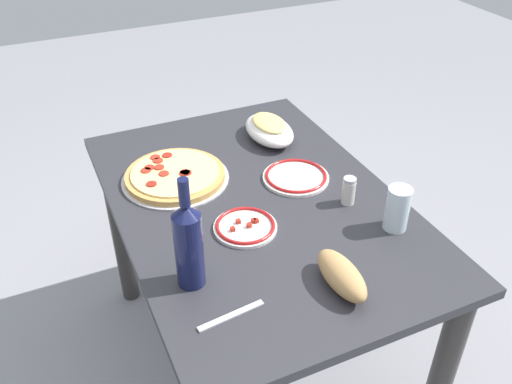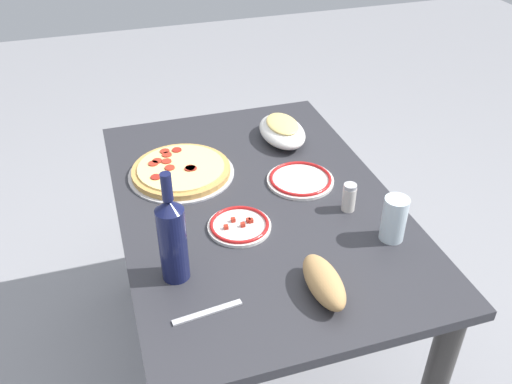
# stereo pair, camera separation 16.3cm
# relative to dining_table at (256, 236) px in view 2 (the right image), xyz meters

# --- Properties ---
(ground_plane) EXTENTS (8.00, 8.00, 0.00)m
(ground_plane) POSITION_rel_dining_table_xyz_m (0.00, 0.00, -0.61)
(ground_plane) COLOR gray
(ground_plane) RESTS_ON ground
(dining_table) EXTENTS (1.19, 0.81, 0.75)m
(dining_table) POSITION_rel_dining_table_xyz_m (0.00, 0.00, 0.00)
(dining_table) COLOR #2D2D33
(dining_table) RESTS_ON ground
(pepperoni_pizza) EXTENTS (0.34, 0.34, 0.03)m
(pepperoni_pizza) POSITION_rel_dining_table_xyz_m (0.21, 0.19, 0.15)
(pepperoni_pizza) COLOR #B7B7BC
(pepperoni_pizza) RESTS_ON dining_table
(baked_pasta_dish) EXTENTS (0.24, 0.15, 0.08)m
(baked_pasta_dish) POSITION_rel_dining_table_xyz_m (0.32, -0.20, 0.18)
(baked_pasta_dish) COLOR white
(baked_pasta_dish) RESTS_ON dining_table
(wine_bottle) EXTENTS (0.07, 0.07, 0.31)m
(wine_bottle) POSITION_rel_dining_table_xyz_m (-0.25, 0.29, 0.26)
(wine_bottle) COLOR #141942
(wine_bottle) RESTS_ON dining_table
(water_glass) EXTENTS (0.07, 0.07, 0.13)m
(water_glass) POSITION_rel_dining_table_xyz_m (-0.28, -0.30, 0.20)
(water_glass) COLOR silver
(water_glass) RESTS_ON dining_table
(side_plate_near) EXTENTS (0.21, 0.21, 0.02)m
(side_plate_near) POSITION_rel_dining_table_xyz_m (0.05, -0.16, 0.15)
(side_plate_near) COLOR white
(side_plate_near) RESTS_ON dining_table
(side_plate_far) EXTENTS (0.18, 0.18, 0.02)m
(side_plate_far) POSITION_rel_dining_table_xyz_m (-0.11, 0.08, 0.15)
(side_plate_far) COLOR white
(side_plate_far) RESTS_ON dining_table
(bread_loaf) EXTENTS (0.19, 0.08, 0.07)m
(bread_loaf) POSITION_rel_dining_table_xyz_m (-0.42, -0.04, 0.17)
(bread_loaf) COLOR tan
(bread_loaf) RESTS_ON dining_table
(spice_shaker) EXTENTS (0.04, 0.04, 0.09)m
(spice_shaker) POSITION_rel_dining_table_xyz_m (-0.12, -0.24, 0.18)
(spice_shaker) COLOR silver
(spice_shaker) RESTS_ON dining_table
(fork_left) EXTENTS (0.03, 0.17, 0.00)m
(fork_left) POSITION_rel_dining_table_xyz_m (-0.40, 0.24, 0.14)
(fork_left) COLOR #B7B7BC
(fork_left) RESTS_ON dining_table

